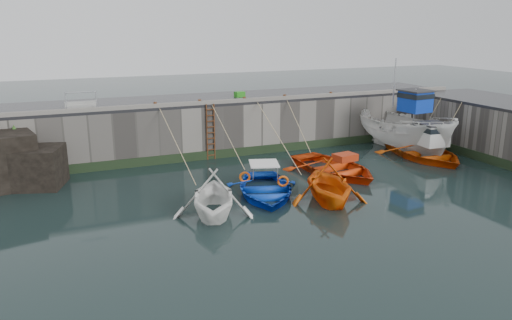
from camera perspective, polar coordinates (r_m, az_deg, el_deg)
name	(u,v)px	position (r m, az deg, el deg)	size (l,w,h in m)	color
ground	(331,212)	(20.97, 8.60, -5.88)	(120.00, 120.00, 0.00)	black
quay_back	(228,123)	(31.48, -3.16, 4.23)	(30.00, 5.00, 3.00)	slate
road_back	(228,98)	(31.22, -3.21, 7.07)	(30.00, 5.00, 0.16)	black
kerb_back	(242,100)	(29.01, -1.63, 6.83)	(30.00, 0.30, 0.20)	slate
algae_back	(243,152)	(29.43, -1.46, 0.97)	(30.00, 0.08, 0.50)	black
algae_right	(496,162)	(30.27, 25.79, -0.16)	(0.08, 15.00, 0.50)	black
ladder	(211,132)	(28.44, -5.20, 3.18)	(0.51, 0.08, 3.20)	#3F1E0F
boat_near_white	(214,214)	(20.55, -4.87, -6.20)	(3.58, 4.15, 2.19)	white
boat_near_white_rope	(180,178)	(25.50, -8.67, -2.04)	(0.04, 6.42, 3.10)	tan
boat_near_blue	(265,195)	(22.79, 1.03, -3.97)	(3.63, 5.09, 1.05)	#0C3CC1
boat_near_blue_rope	(230,168)	(26.97, -3.02, -0.93)	(0.04, 5.14, 3.10)	tan
boat_near_blacktrim	(328,201)	(22.20, 8.20, -4.66)	(3.64, 4.22, 2.22)	#E85C0C
boat_near_blacktrim_rope	(274,168)	(26.95, 2.06, -0.93)	(0.04, 6.81, 3.10)	tan
boat_near_navy	(334,173)	(26.32, 8.88, -1.50)	(4.03, 5.64, 1.17)	red
boat_near_navy_rope	(299,156)	(29.55, 4.98, 0.48)	(0.04, 3.77, 3.10)	tan
boat_far_white	(405,132)	(31.64, 16.71, 3.11)	(3.60, 7.72, 5.88)	white
boat_far_orange	(424,151)	(30.50, 18.68, 0.96)	(4.66, 6.24, 4.23)	#E3520B
fish_crate	(240,94)	(31.15, -1.89, 7.52)	(0.59, 0.42, 0.33)	#228418
railing	(81,105)	(28.21, -19.38, 5.95)	(1.60, 1.05, 1.00)	#A5A8AD
bollard_a	(155,105)	(27.71, -11.45, 6.22)	(0.18, 0.18, 0.28)	#3F1E0F
bollard_b	(200,102)	(28.30, -6.46, 6.61)	(0.18, 0.18, 0.28)	#3F1E0F
bollard_c	(244,99)	(29.17, -1.34, 6.96)	(0.18, 0.18, 0.28)	#3F1E0F
bollard_d	(285,97)	(30.21, 3.29, 7.22)	(0.18, 0.18, 0.28)	#3F1E0F
bollard_e	(331,94)	(31.74, 8.53, 7.47)	(0.18, 0.18, 0.28)	#3F1E0F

